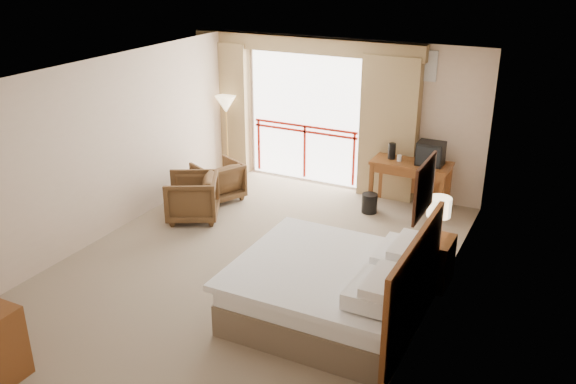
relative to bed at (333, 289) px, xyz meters
The scene contains 28 objects.
floor 1.66m from the bed, 158.15° to the left, with size 7.00×7.00×0.00m, color #817058.
ceiling 2.83m from the bed, 158.15° to the left, with size 7.00×7.00×0.00m, color white.
wall_back 4.47m from the bed, 110.05° to the left, with size 5.00×5.00×0.00m, color beige.
wall_front 3.41m from the bed, 117.29° to the right, with size 5.00×5.00×0.00m, color beige.
wall_left 4.16m from the bed, behind, with size 7.00×7.00×0.00m, color beige.
wall_right 1.52m from the bed, 30.87° to the left, with size 7.00×7.00×0.00m, color beige.
balcony_door 4.75m from the bed, 119.37° to the left, with size 2.40×2.40×0.00m, color white.
balcony_railing 4.68m from the bed, 119.49° to the left, with size 2.09×0.03×1.02m.
curtain_left 5.65m from the bed, 134.97° to the left, with size 1.00×0.26×2.50m, color olive.
curtain_right 4.10m from the bed, 99.29° to the left, with size 1.00×0.26×2.50m, color olive.
valance 5.08m from the bed, 119.98° to the left, with size 4.40×0.22×0.28m, color olive.
hvac_vent 4.53m from the bed, 92.76° to the left, with size 0.50×0.04×0.50m, color silver.
bed is the anchor object (origin of this frame).
headboard 1.00m from the bed, ahead, with size 0.06×2.10×1.30m, color #5B2B10.
framed_art 1.77m from the bed, ahead, with size 0.04×0.72×0.60m.
nightstand 1.57m from the bed, 56.26° to the left, with size 0.46×0.55×0.66m, color #5B2B10.
table_lamp 1.76m from the bed, 57.25° to the left, with size 0.31×0.31×0.54m.
phone 1.45m from the bed, 54.57° to the left, with size 0.16×0.13×0.07m, color black.
desk 3.65m from the bed, 91.72° to the left, with size 1.29×0.62×0.84m.
tv 3.64m from the bed, 86.94° to the left, with size 0.43×0.34×0.39m.
coffee_maker 3.66m from the bed, 97.30° to the left, with size 0.13×0.13×0.27m, color black.
cup 3.58m from the bed, 95.00° to the left, with size 0.08×0.08×0.11m, color white.
wastebasket 3.21m from the bed, 101.74° to the left, with size 0.26×0.26×0.33m, color black.
armchair_far 4.10m from the bed, 142.33° to the left, with size 0.73×0.75×0.68m, color #432C17.
armchair_near 3.55m from the bed, 153.21° to the left, with size 0.80×0.82×0.75m, color #432C17.
side_table 4.06m from the bed, 149.22° to the left, with size 0.47×0.47×0.51m.
book 4.07m from the bed, 149.22° to the left, with size 0.17×0.22×0.02m, color white.
floor_lamp 5.36m from the bed, 135.71° to the left, with size 0.39×0.39×1.54m.
Camera 1 is at (3.84, -6.45, 4.18)m, focal length 38.00 mm.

